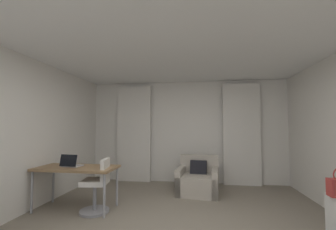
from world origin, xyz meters
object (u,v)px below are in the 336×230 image
at_px(desk, 77,170).
at_px(laptop, 71,164).
at_px(armchair, 198,181).
at_px(desk_chair, 97,188).

bearing_deg(desk, laptop, 178.43).
height_order(armchair, laptop, laptop).
bearing_deg(desk_chair, desk, 171.02).
distance_m(desk_chair, laptop, 0.65).
bearing_deg(armchair, laptop, -151.02).
bearing_deg(desk_chair, laptop, 172.57).
xyz_separation_m(desk, laptop, (-0.11, 0.00, 0.11)).
xyz_separation_m(armchair, desk, (-2.08, -1.22, 0.40)).
xyz_separation_m(armchair, desk_chair, (-1.67, -1.28, 0.13)).
bearing_deg(laptop, desk, -1.57).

